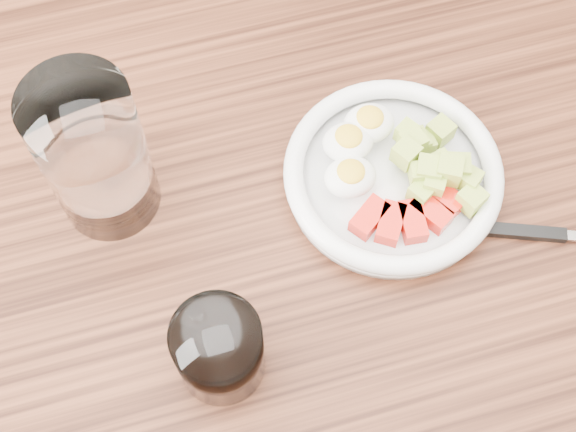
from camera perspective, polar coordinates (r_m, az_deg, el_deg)
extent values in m
plane|color=brown|center=(1.50, 0.49, -13.58)|extent=(4.00, 4.00, 0.00)
cube|color=#5C2D19|center=(0.78, 0.91, -2.04)|extent=(1.50, 0.90, 0.04)
cylinder|color=white|center=(0.79, 7.37, 2.53)|extent=(0.20, 0.20, 0.01)
torus|color=white|center=(0.77, 7.51, 3.07)|extent=(0.21, 0.21, 0.02)
cube|color=red|center=(0.75, 5.80, -0.11)|extent=(0.04, 0.04, 0.02)
cube|color=red|center=(0.75, 7.30, -0.52)|extent=(0.04, 0.04, 0.02)
cube|color=red|center=(0.75, 8.82, -0.39)|extent=(0.03, 0.04, 0.02)
cube|color=red|center=(0.76, 10.13, 0.24)|extent=(0.04, 0.04, 0.02)
cube|color=red|center=(0.77, 11.02, 1.26)|extent=(0.04, 0.04, 0.02)
ellipsoid|color=white|center=(0.78, 4.29, 5.26)|extent=(0.05, 0.04, 0.03)
ellipsoid|color=yellow|center=(0.77, 4.34, 5.68)|extent=(0.03, 0.03, 0.01)
ellipsoid|color=white|center=(0.79, 5.78, 6.57)|extent=(0.05, 0.04, 0.03)
ellipsoid|color=yellow|center=(0.78, 5.86, 7.00)|extent=(0.03, 0.03, 0.01)
ellipsoid|color=white|center=(0.76, 4.44, 2.78)|extent=(0.05, 0.04, 0.03)
ellipsoid|color=yellow|center=(0.75, 4.50, 3.18)|extent=(0.03, 0.03, 0.01)
cube|color=#ACBA47|center=(0.76, 9.97, 3.20)|extent=(0.03, 0.03, 0.02)
cube|color=#ACBA47|center=(0.76, 12.91, 1.17)|extent=(0.03, 0.03, 0.02)
cube|color=#ACBA47|center=(0.79, 9.59, 5.06)|extent=(0.02, 0.02, 0.02)
cube|color=#ACBA47|center=(0.79, 9.06, 5.11)|extent=(0.02, 0.02, 0.02)
cube|color=#ACBA47|center=(0.78, 8.47, 5.86)|extent=(0.03, 0.03, 0.02)
cube|color=#ACBA47|center=(0.76, 11.39, 3.22)|extent=(0.03, 0.03, 0.02)
cube|color=#ACBA47|center=(0.77, 11.96, 3.39)|extent=(0.03, 0.03, 0.02)
cube|color=#ACBA47|center=(0.76, 9.33, 3.01)|extent=(0.02, 0.02, 0.02)
cube|color=#ACBA47|center=(0.78, 8.85, 5.18)|extent=(0.03, 0.03, 0.02)
cube|color=#ACBA47|center=(0.76, 10.38, 2.26)|extent=(0.03, 0.03, 0.02)
cube|color=#ACBA47|center=(0.77, 10.76, 3.72)|extent=(0.02, 0.02, 0.02)
cube|color=#ACBA47|center=(0.80, 10.77, 5.94)|extent=(0.03, 0.03, 0.02)
cube|color=#ACBA47|center=(0.76, 9.46, 1.66)|extent=(0.03, 0.03, 0.02)
cube|color=#ACBA47|center=(0.77, 12.76, 2.56)|extent=(0.03, 0.03, 0.02)
cube|color=#ACBA47|center=(0.79, 8.71, 5.20)|extent=(0.02, 0.02, 0.02)
cube|color=#ACBA47|center=(0.78, 10.59, 3.49)|extent=(0.03, 0.03, 0.02)
cube|color=#ACBA47|center=(0.77, 8.39, 4.42)|extent=(0.03, 0.03, 0.02)
cube|color=black|center=(0.79, 15.99, -1.07)|extent=(0.09, 0.04, 0.01)
cylinder|color=white|center=(0.73, -13.61, 4.27)|extent=(0.09, 0.09, 0.17)
cylinder|color=white|center=(0.68, -4.93, -9.48)|extent=(0.08, 0.08, 0.09)
cylinder|color=black|center=(0.68, -4.91, -9.53)|extent=(0.07, 0.07, 0.07)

